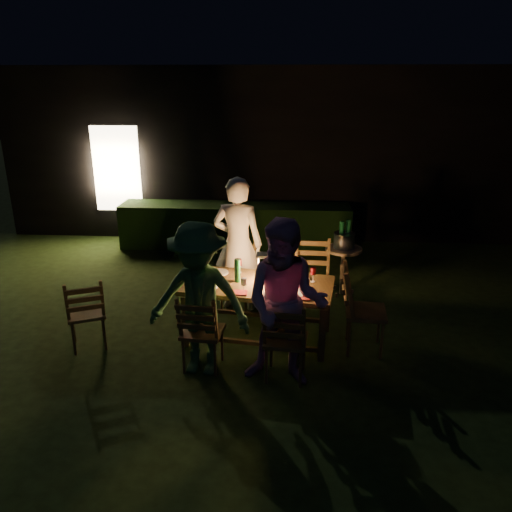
# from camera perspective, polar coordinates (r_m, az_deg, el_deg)

# --- Properties ---
(garden_envelope) EXTENTS (40.00, 40.00, 3.20)m
(garden_envelope) POSITION_cam_1_polar(r_m,az_deg,el_deg) (11.34, 1.37, 12.57)
(garden_envelope) COLOR black
(garden_envelope) RESTS_ON ground
(dining_table) EXTENTS (1.84, 1.10, 0.72)m
(dining_table) POSITION_cam_1_polar(r_m,az_deg,el_deg) (5.86, 0.26, -3.78)
(dining_table) COLOR #453117
(dining_table) RESTS_ON ground
(chair_near_left) EXTENTS (0.46, 0.49, 0.94)m
(chair_near_left) POSITION_cam_1_polar(r_m,az_deg,el_deg) (5.47, -6.13, -10.03)
(chair_near_left) COLOR #453117
(chair_near_left) RESTS_ON ground
(chair_near_right) EXTENTS (0.48, 0.51, 0.96)m
(chair_near_right) POSITION_cam_1_polar(r_m,az_deg,el_deg) (5.28, 3.37, -11.05)
(chair_near_right) COLOR #453117
(chair_near_right) RESTS_ON ground
(chair_far_left) EXTENTS (0.50, 0.52, 0.93)m
(chair_far_left) POSITION_cam_1_polar(r_m,az_deg,el_deg) (6.79, -2.12, -3.78)
(chair_far_left) COLOR #453117
(chair_far_left) RESTS_ON ground
(chair_far_right) EXTENTS (0.49, 0.52, 1.04)m
(chair_far_right) POSITION_cam_1_polar(r_m,az_deg,el_deg) (6.62, 6.30, -4.22)
(chair_far_right) COLOR #453117
(chair_far_right) RESTS_ON ground
(chair_end) EXTENTS (0.54, 0.51, 1.05)m
(chair_end) POSITION_cam_1_polar(r_m,az_deg,el_deg) (5.90, 12.11, -7.66)
(chair_end) COLOR #453117
(chair_end) RESTS_ON ground
(chair_spare) EXTENTS (0.56, 0.57, 0.92)m
(chair_spare) POSITION_cam_1_polar(r_m,az_deg,el_deg) (6.15, -18.66, -7.51)
(chair_spare) COLOR #453117
(chair_spare) RESTS_ON ground
(person_house_side) EXTENTS (0.72, 0.52, 1.81)m
(person_house_side) POSITION_cam_1_polar(r_m,az_deg,el_deg) (6.61, -2.09, 1.36)
(person_house_side) COLOR white
(person_house_side) RESTS_ON ground
(person_opp_right) EXTENTS (0.93, 0.78, 1.75)m
(person_opp_right) POSITION_cam_1_polar(r_m,az_deg,el_deg) (4.96, 3.41, -5.54)
(person_opp_right) COLOR #B17AAA
(person_opp_right) RESTS_ON ground
(person_opp_left) EXTENTS (1.15, 0.77, 1.66)m
(person_opp_left) POSITION_cam_1_polar(r_m,az_deg,el_deg) (5.17, -6.53, -5.03)
(person_opp_left) COLOR #316333
(person_opp_left) RESTS_ON ground
(lantern) EXTENTS (0.16, 0.16, 0.35)m
(lantern) POSITION_cam_1_polar(r_m,az_deg,el_deg) (5.81, 0.84, -1.56)
(lantern) COLOR white
(lantern) RESTS_ON dining_table
(plate_far_left) EXTENTS (0.25, 0.25, 0.01)m
(plate_far_left) POSITION_cam_1_polar(r_m,az_deg,el_deg) (6.15, -4.34, -1.87)
(plate_far_left) COLOR white
(plate_far_left) RESTS_ON dining_table
(plate_near_left) EXTENTS (0.25, 0.25, 0.01)m
(plate_near_left) POSITION_cam_1_polar(r_m,az_deg,el_deg) (5.76, -5.56, -3.44)
(plate_near_left) COLOR white
(plate_near_left) RESTS_ON dining_table
(plate_far_right) EXTENTS (0.25, 0.25, 0.01)m
(plate_far_right) POSITION_cam_1_polar(r_m,az_deg,el_deg) (5.96, 4.93, -2.61)
(plate_far_right) COLOR white
(plate_far_right) RESTS_ON dining_table
(plate_near_right) EXTENTS (0.25, 0.25, 0.01)m
(plate_near_right) POSITION_cam_1_polar(r_m,az_deg,el_deg) (5.56, 4.34, -4.29)
(plate_near_right) COLOR white
(plate_near_right) RESTS_ON dining_table
(wineglass_a) EXTENTS (0.06, 0.06, 0.18)m
(wineglass_a) POSITION_cam_1_polar(r_m,az_deg,el_deg) (6.12, -1.95, -1.15)
(wineglass_a) COLOR #59070F
(wineglass_a) RESTS_ON dining_table
(wineglass_b) EXTENTS (0.06, 0.06, 0.18)m
(wineglass_b) POSITION_cam_1_polar(r_m,az_deg,el_deg) (5.87, -6.88, -2.19)
(wineglass_b) COLOR #59070F
(wineglass_b) RESTS_ON dining_table
(wineglass_c) EXTENTS (0.06, 0.06, 0.18)m
(wineglass_c) POSITION_cam_1_polar(r_m,az_deg,el_deg) (5.49, 2.72, -3.65)
(wineglass_c) COLOR #59070F
(wineglass_c) RESTS_ON dining_table
(wineglass_d) EXTENTS (0.06, 0.06, 0.18)m
(wineglass_d) POSITION_cam_1_polar(r_m,az_deg,el_deg) (5.88, 6.55, -2.15)
(wineglass_d) COLOR #59070F
(wineglass_d) RESTS_ON dining_table
(wineglass_e) EXTENTS (0.06, 0.06, 0.18)m
(wineglass_e) POSITION_cam_1_polar(r_m,az_deg,el_deg) (5.55, -1.39, -3.39)
(wineglass_e) COLOR silver
(wineglass_e) RESTS_ON dining_table
(bottle_table) EXTENTS (0.07, 0.07, 0.28)m
(bottle_table) POSITION_cam_1_polar(r_m,az_deg,el_deg) (5.83, -2.15, -1.67)
(bottle_table) COLOR #0F471E
(bottle_table) RESTS_ON dining_table
(napkin_left) EXTENTS (0.18, 0.14, 0.01)m
(napkin_left) POSITION_cam_1_polar(r_m,az_deg,el_deg) (5.57, -1.94, -4.20)
(napkin_left) COLOR red
(napkin_left) RESTS_ON dining_table
(napkin_right) EXTENTS (0.18, 0.14, 0.01)m
(napkin_right) POSITION_cam_1_polar(r_m,az_deg,el_deg) (5.48, 5.26, -4.73)
(napkin_right) COLOR red
(napkin_right) RESTS_ON dining_table
(phone) EXTENTS (0.14, 0.07, 0.01)m
(phone) POSITION_cam_1_polar(r_m,az_deg,el_deg) (5.72, -6.47, -3.71)
(phone) COLOR black
(phone) RESTS_ON dining_table
(side_table) EXTENTS (0.52, 0.52, 0.71)m
(side_table) POSITION_cam_1_polar(r_m,az_deg,el_deg) (7.22, 9.97, 0.30)
(side_table) COLOR olive
(side_table) RESTS_ON ground
(ice_bucket) EXTENTS (0.30, 0.30, 0.22)m
(ice_bucket) POSITION_cam_1_polar(r_m,az_deg,el_deg) (7.16, 10.06, 1.76)
(ice_bucket) COLOR #A5A8AD
(ice_bucket) RESTS_ON side_table
(bottle_bucket_a) EXTENTS (0.07, 0.07, 0.32)m
(bottle_bucket_a) POSITION_cam_1_polar(r_m,az_deg,el_deg) (7.10, 9.72, 2.05)
(bottle_bucket_a) COLOR #0F471E
(bottle_bucket_a) RESTS_ON side_table
(bottle_bucket_b) EXTENTS (0.07, 0.07, 0.32)m
(bottle_bucket_b) POSITION_cam_1_polar(r_m,az_deg,el_deg) (7.19, 10.45, 2.23)
(bottle_bucket_b) COLOR #0F471E
(bottle_bucket_b) RESTS_ON side_table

